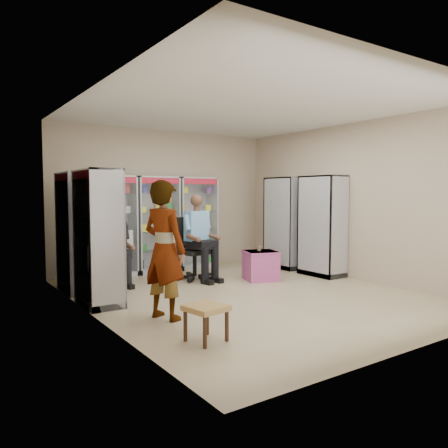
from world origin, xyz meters
TOP-DOWN VIEW (x-y plane):
  - floor at (0.00, 0.00)m, footprint 6.00×6.00m
  - room_shell at (0.00, 0.00)m, footprint 5.02×6.02m
  - cabinet_back_left at (-1.30, 2.73)m, footprint 0.90×0.50m
  - cabinet_back_mid at (-0.35, 2.73)m, footprint 0.90×0.50m
  - cabinet_back_right at (0.60, 2.73)m, footprint 0.90×0.50m
  - cabinet_right_far at (2.23, 1.60)m, footprint 0.90×0.50m
  - cabinet_right_near at (2.23, 0.50)m, footprint 0.90×0.50m
  - cabinet_left_far at (-2.23, 1.80)m, footprint 0.90×0.50m
  - cabinet_left_near at (-2.23, 0.70)m, footprint 0.90×0.50m
  - wooden_chair at (-1.55, 2.00)m, footprint 0.42×0.42m
  - seated_customer at (-1.55, 1.95)m, footprint 0.44×0.60m
  - office_chair at (-0.09, 1.58)m, footprint 0.74×0.74m
  - seated_shopkeeper at (-0.09, 1.53)m, footprint 0.59×0.76m
  - pink_trunk at (0.92, 0.82)m, footprint 0.72×0.71m
  - tea_glass at (0.91, 0.85)m, footprint 0.07×0.07m
  - woven_stool_a at (1.54, 1.47)m, footprint 0.50×0.50m
  - woven_stool_b at (-1.76, -1.55)m, footprint 0.48×0.48m
  - standing_man at (-1.75, -0.49)m, footprint 0.64×0.77m

SIDE VIEW (x-z plane):
  - floor at x=0.00m, z-range 0.00..0.00m
  - woven_stool_b at x=-1.76m, z-range 0.00..0.41m
  - woven_stool_a at x=1.54m, z-range 0.00..0.41m
  - pink_trunk at x=0.92m, z-range 0.00..0.56m
  - wooden_chair at x=-1.55m, z-range 0.00..0.94m
  - office_chair at x=-0.09m, z-range 0.00..1.20m
  - tea_glass at x=0.91m, z-range 0.56..0.65m
  - seated_customer at x=-1.55m, z-range 0.00..1.34m
  - seated_shopkeeper at x=-0.09m, z-range 0.00..1.52m
  - standing_man at x=-1.75m, z-range 0.00..1.82m
  - cabinet_back_left at x=-1.30m, z-range 0.00..2.00m
  - cabinet_back_mid at x=-0.35m, z-range 0.00..2.00m
  - cabinet_back_right at x=0.60m, z-range 0.00..2.00m
  - cabinet_right_far at x=2.23m, z-range 0.00..2.00m
  - cabinet_right_near at x=2.23m, z-range 0.00..2.00m
  - cabinet_left_far at x=-2.23m, z-range 0.00..2.00m
  - cabinet_left_near at x=-2.23m, z-range 0.00..2.00m
  - room_shell at x=0.00m, z-range 0.46..3.47m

